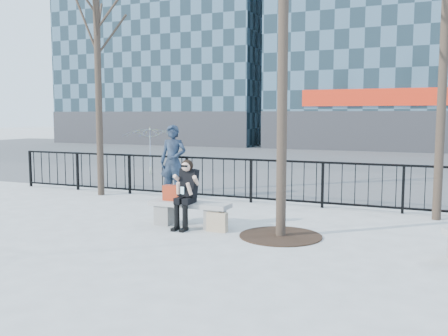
% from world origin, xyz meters
% --- Properties ---
extents(ground, '(120.00, 120.00, 0.00)m').
position_xyz_m(ground, '(0.00, 0.00, 0.00)').
color(ground, '#999994').
rests_on(ground, ground).
extents(street_surface, '(60.00, 23.00, 0.01)m').
position_xyz_m(street_surface, '(0.00, 15.00, 0.00)').
color(street_surface, '#474747').
rests_on(street_surface, ground).
extents(railing, '(14.00, 0.06, 1.10)m').
position_xyz_m(railing, '(0.00, 3.00, 0.55)').
color(railing, black).
rests_on(railing, ground).
extents(tree_left, '(2.80, 2.80, 6.50)m').
position_xyz_m(tree_left, '(-4.00, 2.50, 4.86)').
color(tree_left, black).
rests_on(tree_left, ground).
extents(tree_grate, '(1.50, 1.50, 0.02)m').
position_xyz_m(tree_grate, '(1.90, -0.10, 0.01)').
color(tree_grate, black).
rests_on(tree_grate, ground).
extents(bench_main, '(1.65, 0.46, 0.49)m').
position_xyz_m(bench_main, '(0.00, 0.00, 0.30)').
color(bench_main, slate).
rests_on(bench_main, ground).
extents(seated_woman, '(0.50, 0.64, 1.34)m').
position_xyz_m(seated_woman, '(0.00, -0.16, 0.67)').
color(seated_woman, black).
rests_on(seated_woman, ground).
extents(handbag, '(0.38, 0.19, 0.31)m').
position_xyz_m(handbag, '(-0.39, 0.02, 0.64)').
color(handbag, '#AA2E14').
rests_on(handbag, bench_main).
extents(shopping_bag, '(0.39, 0.15, 0.37)m').
position_xyz_m(shopping_bag, '(0.68, -0.20, 0.18)').
color(shopping_bag, tan).
rests_on(shopping_bag, ground).
extents(standing_man, '(0.76, 0.55, 1.94)m').
position_xyz_m(standing_man, '(-1.90, 2.80, 0.97)').
color(standing_man, black).
rests_on(standing_man, ground).
extents(vendor_umbrella, '(2.42, 2.44, 1.77)m').
position_xyz_m(vendor_umbrella, '(-5.16, 6.96, 0.89)').
color(vendor_umbrella, yellow).
rests_on(vendor_umbrella, ground).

